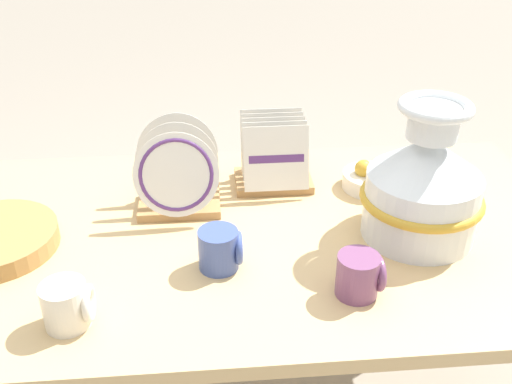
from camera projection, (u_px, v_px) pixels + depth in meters
The scene contains 8 objects.
display_table at pixel (256, 253), 1.50m from camera, with size 1.60×0.89×0.69m.
ceramic_vase at pixel (424, 184), 1.39m from camera, with size 0.29×0.29×0.34m.
dish_rack_round_plates at pixel (178, 180), 1.51m from camera, with size 0.21×0.19×0.23m.
dish_rack_square_plates at pixel (274, 161), 1.64m from camera, with size 0.21×0.18×0.19m.
mug_plum_glaze at pixel (360, 275), 1.24m from camera, with size 0.10×0.09×0.09m.
mug_cobalt_glaze at pixel (221, 249), 1.32m from camera, with size 0.10×0.09×0.09m.
mug_cream_glaze at pixel (68, 305), 1.16m from camera, with size 0.10×0.09×0.09m.
fruit_bowl at pixel (371, 177), 1.64m from camera, with size 0.16×0.16×0.08m.
Camera 1 is at (-0.11, -1.22, 1.51)m, focal length 42.00 mm.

